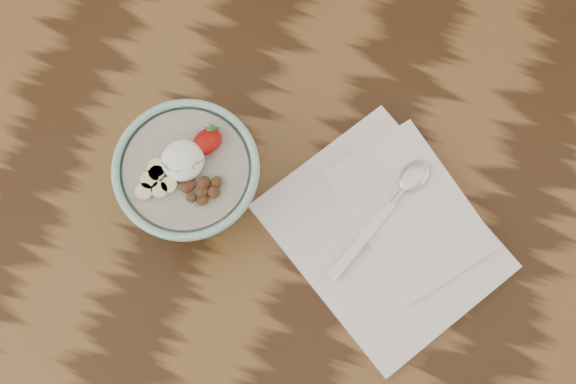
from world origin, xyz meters
The scene contains 4 objects.
table centered at (0.00, 0.00, 65.70)cm, with size 160.00×90.00×75.00cm.
breakfast_bowl centered at (0.64, -1.37, 81.00)cm, with size 17.69×17.69×11.95cm.
napkin centered at (26.17, 1.59, 75.71)cm, with size 35.28×33.66×1.70cm.
spoon centered at (26.05, 6.62, 77.13)cm, with size 8.82×19.25×1.03cm.
Camera 1 is at (21.34, -23.74, 175.57)cm, focal length 50.00 mm.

